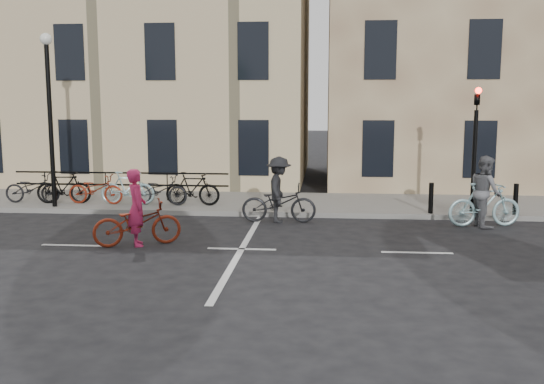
# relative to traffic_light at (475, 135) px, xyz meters

# --- Properties ---
(ground) EXTENTS (120.00, 120.00, 0.00)m
(ground) POSITION_rel_traffic_light_xyz_m (-6.20, -4.34, -2.45)
(ground) COLOR black
(ground) RESTS_ON ground
(sidewalk) EXTENTS (46.00, 4.00, 0.15)m
(sidewalk) POSITION_rel_traffic_light_xyz_m (-10.20, 1.66, -2.38)
(sidewalk) COLOR slate
(sidewalk) RESTS_ON ground
(building_east) EXTENTS (14.00, 10.00, 12.00)m
(building_east) POSITION_rel_traffic_light_xyz_m (2.80, 8.66, 3.70)
(building_east) COLOR #957859
(building_east) RESTS_ON sidewalk
(building_west) EXTENTS (20.00, 10.00, 10.00)m
(building_west) POSITION_rel_traffic_light_xyz_m (-15.20, 8.66, 2.70)
(building_west) COLOR tan
(building_west) RESTS_ON sidewalk
(traffic_light) EXTENTS (0.18, 0.30, 3.90)m
(traffic_light) POSITION_rel_traffic_light_xyz_m (0.00, 0.00, 0.00)
(traffic_light) COLOR black
(traffic_light) RESTS_ON sidewalk
(lamp_post) EXTENTS (0.36, 0.36, 5.28)m
(lamp_post) POSITION_rel_traffic_light_xyz_m (-12.70, 0.06, 1.04)
(lamp_post) COLOR black
(lamp_post) RESTS_ON sidewalk
(bollard_east) EXTENTS (0.14, 0.14, 0.90)m
(bollard_east) POSITION_rel_traffic_light_xyz_m (-1.20, -0.09, -1.85)
(bollard_east) COLOR black
(bollard_east) RESTS_ON sidewalk
(bollard_west) EXTENTS (0.14, 0.14, 0.90)m
(bollard_west) POSITION_rel_traffic_light_xyz_m (1.20, -0.09, -1.85)
(bollard_west) COLOR black
(bollard_west) RESTS_ON sidewalk
(parked_bikes) EXTENTS (7.25, 1.23, 1.05)m
(parked_bikes) POSITION_rel_traffic_light_xyz_m (-11.12, 0.70, -1.81)
(parked_bikes) COLOR black
(parked_bikes) RESTS_ON sidewalk
(cyclist_pink) EXTENTS (2.17, 1.47, 1.83)m
(cyclist_pink) POSITION_rel_traffic_light_xyz_m (-8.71, -4.18, -1.82)
(cyclist_pink) COLOR maroon
(cyclist_pink) RESTS_ON ground
(cyclist_grey) EXTENTS (2.08, 1.06, 1.95)m
(cyclist_grey) POSITION_rel_traffic_light_xyz_m (0.05, -1.20, -1.66)
(cyclist_grey) COLOR #9BC5CB
(cyclist_grey) RESTS_ON ground
(cyclist_dark) EXTENTS (2.11, 1.22, 1.86)m
(cyclist_dark) POSITION_rel_traffic_light_xyz_m (-5.59, -1.07, -1.72)
(cyclist_dark) COLOR black
(cyclist_dark) RESTS_ON ground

